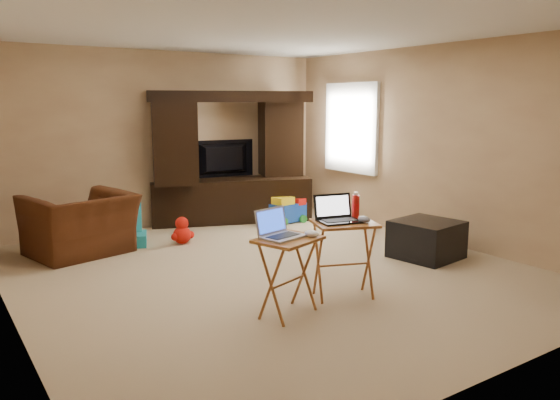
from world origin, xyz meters
TOP-DOWN VIEW (x-y plane):
  - floor at (0.00, 0.00)m, footprint 5.50×5.50m
  - ceiling at (0.00, 0.00)m, footprint 5.50×5.50m
  - wall_back at (0.00, 2.75)m, footprint 5.00×0.00m
  - wall_front at (0.00, -2.75)m, footprint 5.00×0.00m
  - wall_left at (-2.50, 0.00)m, footprint 0.00×5.50m
  - wall_right at (2.50, 0.00)m, footprint 0.00×5.50m
  - window_pane at (2.48, 1.55)m, footprint 0.00×1.20m
  - window_frame at (2.46, 1.55)m, footprint 0.06×1.14m
  - entertainment_center at (0.87, 2.42)m, footprint 2.43×1.36m
  - television at (0.87, 2.61)m, footprint 0.99×0.26m
  - recliner at (-1.50, 1.78)m, footprint 1.31×1.21m
  - child_rocker at (-0.89, 1.87)m, footprint 0.54×0.57m
  - plush_toy at (-0.31, 1.58)m, footprint 0.32×0.27m
  - push_toy at (1.53, 1.87)m, footprint 0.58×0.45m
  - ottoman at (1.79, -0.58)m, footprint 0.76×0.76m
  - tray_table_left at (-0.53, -1.12)m, footprint 0.62×0.55m
  - tray_table_right at (0.14, -1.05)m, footprint 0.67×0.60m
  - laptop_left at (-0.56, -1.09)m, footprint 0.41×0.36m
  - laptop_right at (0.10, -1.03)m, footprint 0.43×0.38m
  - mouse_left at (-0.34, -1.19)m, footprint 0.13×0.16m
  - mouse_right at (0.27, -1.17)m, footprint 0.11×0.16m
  - water_bottle at (0.34, -0.97)m, footprint 0.07×0.07m

SIDE VIEW (x-z plane):
  - floor at x=0.00m, z-range 0.00..0.00m
  - plush_toy at x=-0.31m, z-range 0.00..0.35m
  - push_toy at x=1.53m, z-range 0.00..0.41m
  - ottoman at x=1.79m, z-range 0.00..0.43m
  - child_rocker at x=-0.89m, z-range 0.00..0.53m
  - tray_table_left at x=-0.53m, z-range 0.00..0.67m
  - tray_table_right at x=0.14m, z-range 0.00..0.71m
  - recliner at x=-1.50m, z-range 0.00..0.72m
  - mouse_left at x=-0.34m, z-range 0.67..0.72m
  - mouse_right at x=0.27m, z-range 0.71..0.77m
  - laptop_left at x=-0.56m, z-range 0.67..0.91m
  - water_bottle at x=0.34m, z-range 0.71..0.93m
  - laptop_right at x=0.10m, z-range 0.71..0.95m
  - television at x=0.87m, z-range 0.65..1.21m
  - entertainment_center at x=0.87m, z-range 0.00..1.94m
  - wall_back at x=0.00m, z-range -1.25..3.75m
  - wall_front at x=0.00m, z-range -1.25..3.75m
  - wall_left at x=-2.50m, z-range -1.50..4.00m
  - wall_right at x=2.50m, z-range -1.50..4.00m
  - window_pane at x=2.48m, z-range 0.80..2.00m
  - window_frame at x=2.46m, z-range 0.73..2.07m
  - ceiling at x=0.00m, z-range 2.50..2.50m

